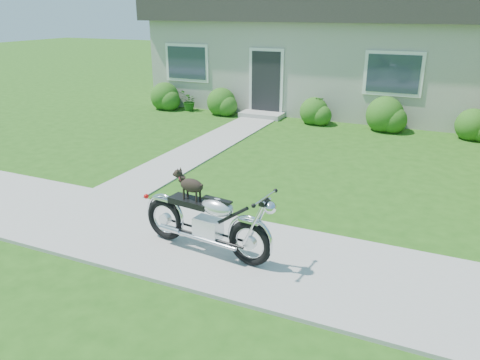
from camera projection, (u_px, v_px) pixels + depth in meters
name	position (u px, v px, depth m)	size (l,w,h in m)	color
ground	(147.00, 232.00, 7.57)	(80.00, 80.00, 0.00)	#235114
sidewalk	(147.00, 231.00, 7.57)	(24.00, 2.20, 0.04)	#9E9B93
walkway	(210.00, 144.00, 12.42)	(1.20, 8.00, 0.03)	#9E9B93
house	(335.00, 45.00, 17.07)	(12.60, 7.03, 4.50)	beige
shrub_row	(297.00, 109.00, 14.78)	(10.95, 1.09, 1.09)	#2A5C18
potted_plant_left	(189.00, 101.00, 16.40)	(0.62, 0.54, 0.69)	#215416
potted_plant_right	(317.00, 110.00, 14.57)	(0.46, 0.46, 0.83)	#2C6A1D
motorcycle_with_dog	(207.00, 220.00, 6.71)	(2.22, 0.61, 1.19)	black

